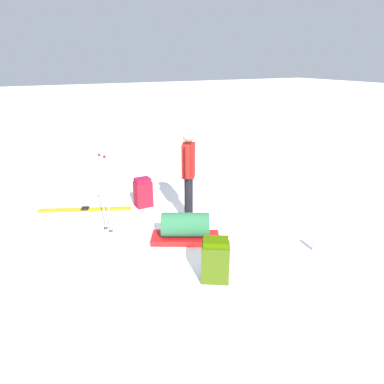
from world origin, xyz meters
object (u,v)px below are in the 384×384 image
Objects in this scene: skier_standing at (189,171)px; ski_pair_near at (85,209)px; ski_poles_planted_near at (105,191)px; backpack_bright at (215,260)px; thermos_bottle at (315,243)px; backpack_large_dark at (143,193)px; gear_sled at (185,228)px.

skier_standing reaches higher than ski_pair_near.
ski_pair_near is 1.25× the size of ski_poles_planted_near.
ski_pair_near is at bearing 18.31° from backpack_bright.
ski_pair_near is at bearing 7.52° from ski_poles_planted_near.
skier_standing is 1.52m from ski_poles_planted_near.
ski_poles_planted_near reaches higher than backpack_bright.
skier_standing is 2.33m from ski_pair_near.
skier_standing reaches higher than thermos_bottle.
backpack_bright is (-2.92, 0.04, 0.01)m from backpack_large_dark.
backpack_bright is 1.20m from gear_sled.
gear_sled is (-2.07, -1.22, 0.21)m from ski_pair_near.
gear_sled is at bearing -149.54° from ski_pair_near.
backpack_bright is (-1.92, 0.57, -0.65)m from skier_standing.
thermos_bottle is (-1.97, -1.22, -0.82)m from skier_standing.
gear_sled is at bearing -6.65° from backpack_bright.
backpack_bright is 2.37× the size of thermos_bottle.
ski_pair_near is 4.39m from thermos_bottle.
ski_pair_near is 1.47× the size of gear_sled.
backpack_large_dark is 1.73m from gear_sled.
backpack_large_dark reaches higher than gear_sled.
backpack_bright is at bearing -156.03° from ski_poles_planted_near.
thermos_bottle is at bearing -91.43° from backpack_bright.
backpack_large_dark is at bearing -48.79° from ski_poles_planted_near.
skier_standing reaches higher than backpack_large_dark.
backpack_bright is 0.52× the size of gear_sled.
ski_poles_planted_near is at bearing -172.48° from ski_pair_near.
ski_poles_planted_near is at bearing 23.97° from backpack_bright.
ski_pair_near is at bearing 50.96° from skier_standing.
backpack_bright reaches higher than thermos_bottle.
backpack_bright reaches higher than gear_sled.
ski_poles_planted_near is at bearing 52.00° from thermos_bottle.
gear_sled is at bearing -129.83° from ski_poles_planted_near.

